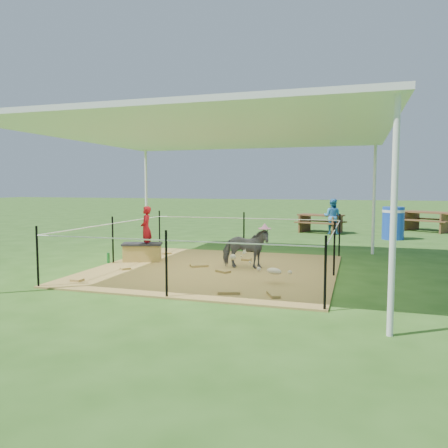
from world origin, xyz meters
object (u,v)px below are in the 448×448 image
(straw_bale, at_px, (142,253))
(pony, at_px, (245,248))
(foal, at_px, (274,270))
(distant_person, at_px, (332,216))
(picnic_table_far, at_px, (429,221))
(woman, at_px, (146,223))
(trash_barrel, at_px, (393,223))
(picnic_table_near, at_px, (321,223))
(green_bottle, at_px, (108,258))

(straw_bale, distance_m, pony, 2.34)
(foal, relative_size, distant_person, 0.69)
(picnic_table_far, relative_size, distant_person, 1.42)
(woman, height_order, foal, woman)
(distant_person, bearing_deg, pony, 91.24)
(trash_barrel, xyz_separation_m, distant_person, (-1.86, 0.94, 0.10))
(trash_barrel, relative_size, picnic_table_near, 0.65)
(straw_bale, bearing_deg, trash_barrel, 47.21)
(woman, relative_size, green_bottle, 4.32)
(trash_barrel, distance_m, distant_person, 2.09)
(straw_bale, height_order, woman, woman)
(green_bottle, xyz_separation_m, distant_person, (4.13, 7.27, 0.46))
(woman, distance_m, pony, 2.26)
(picnic_table_near, relative_size, distant_person, 1.27)
(green_bottle, distance_m, distant_person, 8.37)
(pony, xyz_separation_m, picnic_table_far, (4.55, 8.99, -0.06))
(straw_bale, relative_size, picnic_table_far, 0.45)
(picnic_table_far, bearing_deg, green_bottle, -95.33)
(woman, distance_m, green_bottle, 1.06)
(green_bottle, height_order, pony, pony)
(foal, bearing_deg, pony, 148.43)
(straw_bale, relative_size, distant_person, 0.64)
(pony, height_order, foal, pony)
(green_bottle, height_order, trash_barrel, trash_barrel)
(green_bottle, xyz_separation_m, trash_barrel, (5.99, 6.33, 0.36))
(woman, xyz_separation_m, picnic_table_far, (6.76, 8.82, -0.48))
(picnic_table_near, height_order, picnic_table_far, picnic_table_far)
(pony, bearing_deg, picnic_table_far, -33.76)
(trash_barrel, relative_size, picnic_table_far, 0.58)
(picnic_table_near, bearing_deg, straw_bale, -98.36)
(foal, xyz_separation_m, picnic_table_near, (0.07, 8.56, 0.06))
(woman, distance_m, picnic_table_far, 11.13)
(woman, height_order, picnic_table_far, woman)
(picnic_table_far, bearing_deg, straw_bale, -94.57)
(picnic_table_near, bearing_deg, woman, -97.69)
(picnic_table_far, bearing_deg, foal, -77.06)
(trash_barrel, distance_m, picnic_table_near, 2.66)
(straw_bale, height_order, foal, foal)
(straw_bale, distance_m, picnic_table_far, 11.18)
(straw_bale, bearing_deg, picnic_table_near, 66.40)
(green_bottle, height_order, foal, foal)
(pony, height_order, trash_barrel, trash_barrel)
(green_bottle, height_order, picnic_table_far, picnic_table_far)
(trash_barrel, bearing_deg, straw_bale, -132.79)
(foal, xyz_separation_m, distant_person, (0.48, 8.13, 0.34))
(pony, distance_m, picnic_table_near, 7.46)
(woman, xyz_separation_m, green_bottle, (-0.65, -0.45, -0.70))
(woman, height_order, picnic_table_near, woman)
(straw_bale, relative_size, woman, 0.83)
(straw_bale, relative_size, picnic_table_near, 0.51)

